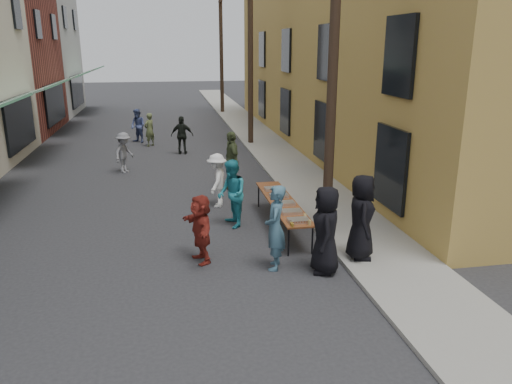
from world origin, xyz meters
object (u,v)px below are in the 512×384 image
object	(u,v)px
catering_tray_sausage	(298,220)
guest_front_c	(232,194)
utility_pole_near	(333,57)
server	(361,217)
utility_pole_far	(221,49)
serving_table	(282,203)
guest_front_a	(326,230)
utility_pole_mid	(250,51)

from	to	relation	value
catering_tray_sausage	guest_front_c	world-z (taller)	guest_front_c
guest_front_c	catering_tray_sausage	bearing A→B (deg)	24.59
utility_pole_near	server	distance (m)	4.09
utility_pole_far	guest_front_c	world-z (taller)	utility_pole_far
utility_pole_far	serving_table	bearing A→B (deg)	-92.85
utility_pole_near	guest_front_a	world-z (taller)	utility_pole_near
utility_pole_far	catering_tray_sausage	distance (m)	25.72
utility_pole_far	server	size ratio (longest dim) A/B	4.61
guest_front_a	guest_front_c	bearing A→B (deg)	-140.49
utility_pole_far	server	world-z (taller)	utility_pole_far
utility_pole_far	guest_front_a	distance (m)	26.85
utility_pole_far	guest_front_c	bearing A→B (deg)	-96.10
utility_pole_far	guest_front_a	world-z (taller)	utility_pole_far
utility_pole_near	catering_tray_sausage	size ratio (longest dim) A/B	18.00
serving_table	guest_front_c	bearing A→B (deg)	164.98
guest_front_a	serving_table	bearing A→B (deg)	-161.45
utility_pole_mid	utility_pole_far	size ratio (longest dim) A/B	1.00
utility_pole_near	utility_pole_far	bearing A→B (deg)	90.00
serving_table	guest_front_a	world-z (taller)	guest_front_a
utility_pole_near	utility_pole_mid	distance (m)	12.00
server	utility_pole_far	bearing A→B (deg)	15.51
guest_front_a	catering_tray_sausage	bearing A→B (deg)	-153.64
guest_front_c	server	size ratio (longest dim) A/B	0.95
catering_tray_sausage	guest_front_c	size ratio (longest dim) A/B	0.27
guest_front_a	utility_pole_near	bearing A→B (deg)	173.76
utility_pole_near	catering_tray_sausage	world-z (taller)	utility_pole_near
utility_pole_mid	utility_pole_far	bearing A→B (deg)	90.00
guest_front_a	utility_pole_far	bearing A→B (deg)	-169.13
utility_pole_far	guest_front_a	bearing A→B (deg)	-91.94
utility_pole_near	catering_tray_sausage	bearing A→B (deg)	-129.72
server	catering_tray_sausage	bearing A→B (deg)	72.23
guest_front_c	serving_table	bearing A→B (deg)	66.25
utility_pole_far	serving_table	size ratio (longest dim) A/B	2.25
utility_pole_mid	guest_front_a	xyz separation A→B (m)	(-0.90, -14.61, -3.53)
utility_pole_near	catering_tray_sausage	xyz separation A→B (m)	(-1.18, -1.43, -3.71)
utility_pole_near	serving_table	world-z (taller)	utility_pole_near
utility_pole_mid	server	world-z (taller)	utility_pole_mid
utility_pole_far	utility_pole_mid	bearing A→B (deg)	-90.00
guest_front_a	server	size ratio (longest dim) A/B	0.99
guest_front_c	server	world-z (taller)	server
utility_pole_far	catering_tray_sausage	bearing A→B (deg)	-92.67
utility_pole_mid	utility_pole_far	world-z (taller)	same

